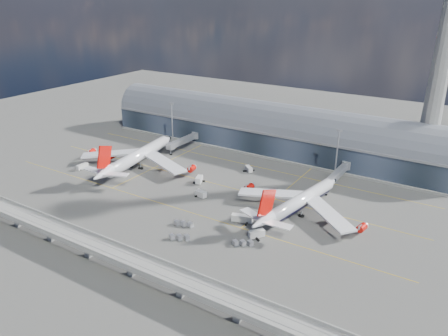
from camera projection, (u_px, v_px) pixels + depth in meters
The scene contains 20 objects.
ground at pixel (185, 198), 194.97m from camera, with size 500.00×500.00×0.00m, color #474744.
taxi_lines at pixel (212, 181), 212.32m from camera, with size 200.00×80.12×0.01m.
terminal at pixel (265, 130), 251.93m from camera, with size 200.00×30.00×28.00m.
control_tower at pixel (440, 72), 198.83m from camera, with size 19.00×19.00×103.00m.
guideway at pixel (88, 243), 149.81m from camera, with size 220.00×8.50×7.20m.
floodlight_mast_left at pixel (172, 123), 257.70m from camera, with size 3.00×0.70×25.70m.
floodlight_mast_right at pixel (337, 154), 208.36m from camera, with size 3.00×0.70×25.70m.
airliner_left at pixel (137, 157), 226.58m from camera, with size 65.13×68.53×20.91m.
airliner_right at pixel (299, 202), 179.52m from camera, with size 57.52×60.18×19.16m.
jet_bridge_left at pixel (184, 140), 254.37m from camera, with size 4.40×28.00×7.25m.
jet_bridge_right at pixel (338, 174), 207.26m from camera, with size 4.40×32.00×7.25m.
service_truck_0 at pixel (82, 167), 226.01m from camera, with size 2.39×6.45×2.65m.
service_truck_1 at pixel (201, 194), 194.88m from camera, with size 5.63×3.44×3.04m.
service_truck_2 at pixel (242, 218), 173.78m from camera, with size 8.79×4.76×3.06m.
service_truck_3 at pixel (257, 234), 162.84m from camera, with size 5.48×6.26×2.93m.
service_truck_4 at pixel (199, 180), 209.41m from camera, with size 4.35×6.08×3.21m.
service_truck_5 at pixel (249, 169), 222.91m from camera, with size 5.68×5.21×2.70m.
cargo_train_0 at pixel (179, 237), 161.61m from camera, with size 8.06×5.34×1.83m.
cargo_train_1 at pixel (184, 224), 171.06m from camera, with size 8.36×3.93×1.84m.
cargo_train_2 at pixel (243, 243), 157.94m from camera, with size 7.73×5.42×1.78m.
Camera 1 is at (108.50, -139.44, 85.34)m, focal length 35.00 mm.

